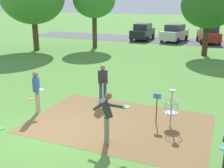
% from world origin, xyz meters
% --- Properties ---
extents(ground_plane, '(160.00, 160.00, 0.00)m').
position_xyz_m(ground_plane, '(0.00, 0.00, 0.00)').
color(ground_plane, '#518438').
extents(dirt_tee_pad, '(6.56, 4.40, 0.01)m').
position_xyz_m(dirt_tee_pad, '(1.82, 1.46, 0.00)').
color(dirt_tee_pad, brown).
rests_on(dirt_tee_pad, ground).
extents(disc_golf_basket, '(0.98, 0.58, 1.39)m').
position_xyz_m(disc_golf_basket, '(3.56, 1.96, 0.75)').
color(disc_golf_basket, '#9E9EA3').
rests_on(disc_golf_basket, ground).
extents(player_throwing, '(1.16, 0.50, 1.71)m').
position_xyz_m(player_throwing, '(2.00, -0.05, 0.99)').
color(player_throwing, slate).
rests_on(player_throwing, ground).
extents(player_waiting_left, '(0.45, 0.48, 1.71)m').
position_xyz_m(player_waiting_left, '(0.35, 3.25, 0.97)').
color(player_waiting_left, '#384260').
rests_on(player_waiting_left, ground).
extents(player_waiting_right, '(0.45, 0.49, 1.71)m').
position_xyz_m(player_waiting_right, '(-1.61, 1.18, 0.97)').
color(player_waiting_right, tan).
rests_on(player_waiting_right, ground).
extents(frisbee_by_tee, '(0.25, 0.25, 0.02)m').
position_xyz_m(frisbee_by_tee, '(-1.90, -0.57, 0.01)').
color(frisbee_by_tee, green).
rests_on(frisbee_by_tee, ground).
extents(frisbee_mid_grass, '(0.20, 0.20, 0.02)m').
position_xyz_m(frisbee_mid_grass, '(5.41, 0.99, 0.01)').
color(frisbee_mid_grass, '#1E93DB').
rests_on(frisbee_mid_grass, ground).
extents(frisbee_far_left, '(0.25, 0.25, 0.02)m').
position_xyz_m(frisbee_far_left, '(-2.86, 2.33, 0.01)').
color(frisbee_far_left, orange).
rests_on(frisbee_far_left, ground).
extents(tree_mid_left, '(4.33, 4.33, 5.89)m').
position_xyz_m(tree_mid_left, '(3.56, 16.33, 4.03)').
color(tree_mid_left, '#422D1E').
rests_on(tree_mid_left, ground).
extents(tree_mid_center, '(3.88, 3.88, 6.07)m').
position_xyz_m(tree_mid_center, '(-6.40, 16.24, 4.39)').
color(tree_mid_center, '#4C3823').
rests_on(tree_mid_center, ground).
extents(parking_lot_strip, '(36.00, 6.00, 0.01)m').
position_xyz_m(parking_lot_strip, '(0.00, 23.87, 0.00)').
color(parking_lot_strip, '#4C4C51').
rests_on(parking_lot_strip, ground).
extents(parked_car_leftmost, '(1.98, 4.20, 1.84)m').
position_xyz_m(parked_car_leftmost, '(-3.79, 23.29, 0.92)').
color(parked_car_leftmost, black).
rests_on(parked_car_leftmost, ground).
extents(parked_car_center_left, '(2.54, 4.46, 1.84)m').
position_xyz_m(parked_car_center_left, '(-0.20, 23.38, 0.92)').
color(parked_car_center_left, silver).
rests_on(parked_car_center_left, ground).
extents(parked_car_center_right, '(2.80, 4.52, 1.84)m').
position_xyz_m(parked_car_center_right, '(3.32, 23.62, 0.92)').
color(parked_car_center_right, maroon).
rests_on(parked_car_center_right, ground).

